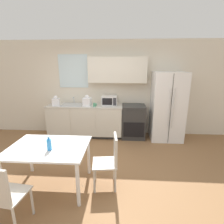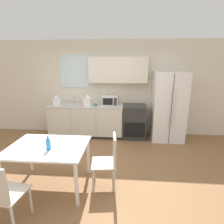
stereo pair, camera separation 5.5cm
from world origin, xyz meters
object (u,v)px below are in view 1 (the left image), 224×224
Objects in this scene: drink_bottle at (49,144)px; dining_table at (49,151)px; refrigerator at (167,107)px; microwave at (110,100)px; coffee_mug at (95,105)px; dining_chair_side at (110,158)px; dining_chair_near at (2,194)px; oven_range at (133,121)px.

dining_table is at bearing 121.23° from drink_bottle.
microwave is at bearing 174.87° from refrigerator.
dining_chair_side is at bearing -74.10° from coffee_mug.
coffee_mug is at bearing -177.41° from refrigerator.
dining_table is 0.88m from dining_chair_near.
dining_chair_near is 1.54m from dining_chair_side.
refrigerator is 3.28m from drink_bottle.
coffee_mug is at bearing -149.28° from microwave.
drink_bottle is at bearing -121.44° from oven_range.
oven_range is at bearing -19.81° from dining_chair_side.
drink_bottle is at bearing -107.09° from microwave.
oven_range reaches higher than dining_chair_near.
oven_range is 3.53m from dining_chair_near.
dining_chair_side is (0.58, -2.02, -0.43)m from coffee_mug.
oven_range is at bearing 67.09° from dining_chair_near.
oven_range is 0.51× the size of refrigerator.
microwave is 2.50m from dining_table.
coffee_mug is at bearing 83.85° from dining_chair_near.
refrigerator is at bearing -40.38° from dining_chair_side.
dining_chair_near is at bearing 119.68° from dining_chair_side.
oven_range is 8.84× the size of coffee_mug.
dining_chair_near is at bearing -112.74° from drink_bottle.
refrigerator is 2.56m from dining_chair_side.
oven_range reaches higher than dining_table.
refrigerator reaches higher than microwave.
oven_range is at bearing 58.56° from drink_bottle.
dining_chair_side is (-0.50, -2.16, 0.07)m from oven_range.
drink_bottle is at bearing 94.80° from dining_chair_side.
oven_range is 2.21× the size of microwave.
microwave is (-1.59, 0.14, 0.13)m from refrigerator.
drink_bottle is (-2.34, -2.30, -0.08)m from refrigerator.
coffee_mug is 3.04m from dining_chair_near.
dining_chair_side is 3.90× the size of drink_bottle.
drink_bottle is (-0.94, -0.19, 0.31)m from dining_chair_side.
refrigerator is (0.90, -0.05, 0.46)m from oven_range.
refrigerator is at bearing 2.59° from coffee_mug.
refrigerator is at bearing -5.13° from microwave.
coffee_mug is 2.16m from dining_table.
drink_bottle reaches higher than dining_chair_near.
dining_chair_near is at bearing -105.48° from dining_table.
dining_table is (-1.51, -2.23, 0.19)m from oven_range.
microwave is 2.32m from dining_chair_side.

